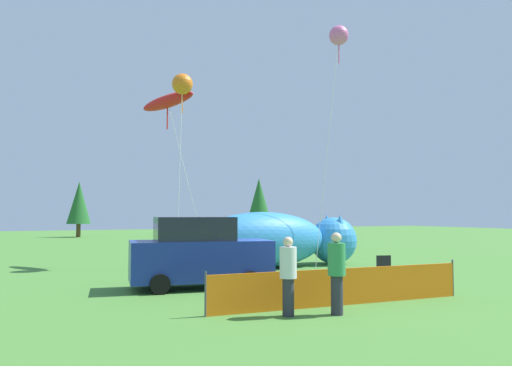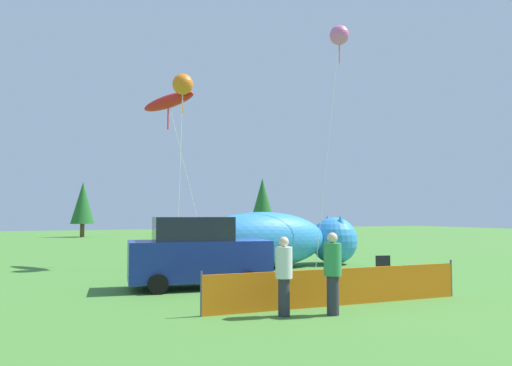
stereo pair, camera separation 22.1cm
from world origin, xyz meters
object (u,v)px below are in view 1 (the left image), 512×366
(inflatable_cat, at_px, (277,242))
(kite_red_lizard, at_px, (168,102))
(spectator_in_white_shirt, at_px, (337,270))
(kite_orange_flower, at_px, (182,85))
(folding_chair, at_px, (382,267))
(kite_pink_octopus, at_px, (339,36))
(spectator_in_red_shirt, at_px, (288,273))
(parked_car, at_px, (199,253))

(inflatable_cat, bearing_deg, kite_red_lizard, 138.85)
(spectator_in_white_shirt, relative_size, kite_orange_flower, 0.22)
(inflatable_cat, height_order, spectator_in_white_shirt, inflatable_cat)
(folding_chair, height_order, kite_orange_flower, kite_orange_flower)
(kite_pink_octopus, bearing_deg, inflatable_cat, 166.17)
(inflatable_cat, relative_size, spectator_in_red_shirt, 4.45)
(inflatable_cat, distance_m, spectator_in_red_shirt, 10.24)
(inflatable_cat, relative_size, kite_red_lizard, 1.00)
(spectator_in_white_shirt, bearing_deg, kite_orange_flower, 91.17)
(kite_red_lizard, bearing_deg, kite_orange_flower, -75.72)
(kite_orange_flower, bearing_deg, inflatable_cat, -27.05)
(parked_car, relative_size, kite_pink_octopus, 0.42)
(folding_chair, height_order, kite_red_lizard, kite_red_lizard)
(kite_red_lizard, height_order, kite_orange_flower, kite_orange_flower)
(folding_chair, bearing_deg, kite_orange_flower, 49.72)
(parked_car, height_order, kite_orange_flower, kite_orange_flower)
(parked_car, xyz_separation_m, kite_orange_flower, (1.28, 6.14, 6.96))
(parked_car, relative_size, inflatable_cat, 0.57)
(spectator_in_red_shirt, relative_size, kite_orange_flower, 0.21)
(inflatable_cat, xyz_separation_m, kite_orange_flower, (-3.74, 1.91, 6.93))
(inflatable_cat, distance_m, spectator_in_white_shirt, 10.13)
(folding_chair, relative_size, kite_red_lizard, 0.11)
(kite_red_lizard, xyz_separation_m, kite_orange_flower, (0.32, -1.25, 0.55))
(folding_chair, height_order, kite_pink_octopus, kite_pink_octopus)
(parked_car, distance_m, spectator_in_white_shirt, 5.49)
(kite_orange_flower, xyz_separation_m, kite_pink_octopus, (6.56, -2.60, 2.36))
(folding_chair, relative_size, kite_pink_octopus, 0.08)
(inflatable_cat, bearing_deg, kite_pink_octopus, -17.08)
(inflatable_cat, bearing_deg, spectator_in_red_shirt, -119.86)
(folding_chair, bearing_deg, kite_red_lizard, 47.31)
(folding_chair, height_order, spectator_in_red_shirt, spectator_in_red_shirt)
(inflatable_cat, xyz_separation_m, kite_red_lizard, (-4.05, 3.16, 6.38))
(spectator_in_red_shirt, relative_size, kite_pink_octopus, 0.16)
(spectator_in_white_shirt, bearing_deg, kite_pink_octopus, 54.32)
(parked_car, distance_m, spectator_in_red_shirt, 4.94)
(kite_orange_flower, bearing_deg, spectator_in_white_shirt, -88.83)
(spectator_in_red_shirt, distance_m, kite_pink_octopus, 14.66)
(folding_chair, xyz_separation_m, spectator_in_white_shirt, (-4.66, -4.03, 0.52))
(spectator_in_red_shirt, bearing_deg, kite_red_lizard, 87.53)
(spectator_in_red_shirt, bearing_deg, parked_car, 95.01)
(parked_car, distance_m, kite_red_lizard, 9.83)
(spectator_in_white_shirt, height_order, kite_orange_flower, kite_orange_flower)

